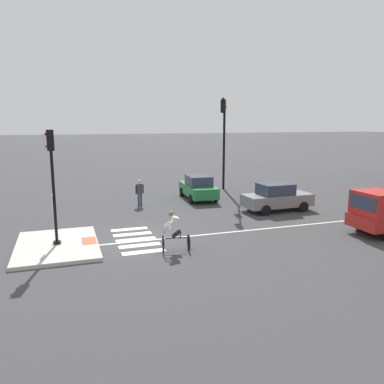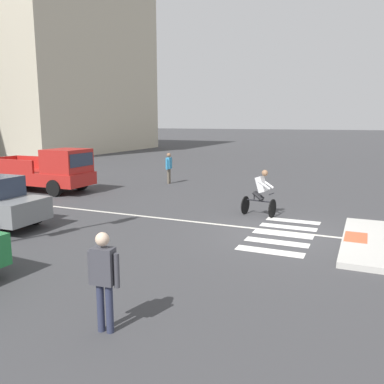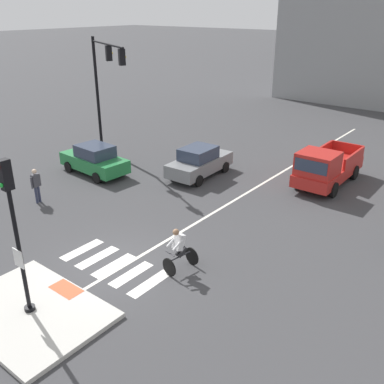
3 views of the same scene
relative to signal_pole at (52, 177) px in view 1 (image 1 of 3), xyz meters
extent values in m
plane|color=#3D3D3F|center=(0.00, 3.34, -3.01)|extent=(300.00, 300.00, 0.00)
cube|color=beige|center=(0.00, 0.01, -2.94)|extent=(4.70, 3.31, 0.15)
cube|color=#DB5B38|center=(0.00, 1.31, -2.86)|extent=(1.10, 0.60, 0.01)
cylinder|color=black|center=(0.00, 0.01, -2.80)|extent=(0.32, 0.32, 0.12)
cylinder|color=black|center=(0.00, 0.01, -0.84)|extent=(0.12, 0.12, 3.80)
cube|color=white|center=(0.00, -0.07, -1.03)|extent=(0.44, 0.03, 0.56)
cube|color=black|center=(0.00, 0.01, 1.47)|extent=(0.24, 0.28, 0.84)
sphere|color=red|center=(0.00, -0.15, 1.72)|extent=(0.12, 0.12, 0.12)
sphere|color=green|center=(0.00, -0.15, 1.22)|extent=(0.12, 0.12, 0.12)
cube|color=silver|center=(-1.77, 3.36, -3.01)|extent=(0.44, 1.80, 0.01)
cube|color=silver|center=(-0.88, 3.36, -3.01)|extent=(0.44, 1.80, 0.01)
cube|color=silver|center=(0.00, 3.36, -3.01)|extent=(0.44, 1.80, 0.01)
cube|color=silver|center=(0.88, 3.36, -3.01)|extent=(0.44, 1.80, 0.01)
cube|color=silver|center=(1.77, 3.36, -3.01)|extent=(0.44, 1.80, 0.01)
cube|color=silver|center=(0.29, 13.34, -3.01)|extent=(0.14, 28.00, 0.01)
cylinder|color=black|center=(-10.90, 12.30, 0.43)|extent=(0.18, 0.18, 6.89)
cylinder|color=black|center=(-8.45, 11.19, 3.63)|extent=(4.94, 2.32, 0.11)
cube|color=black|center=(-8.21, 11.08, 3.18)|extent=(0.36, 0.38, 0.80)
sphere|color=gold|center=(-8.14, 11.23, 3.18)|extent=(0.12, 0.12, 0.12)
cube|color=black|center=(-6.25, 10.19, 3.18)|extent=(0.36, 0.38, 0.80)
sphere|color=gold|center=(-6.18, 10.34, 3.18)|extent=(0.12, 0.12, 0.12)
cube|color=slate|center=(-2.99, 12.36, -2.36)|extent=(1.84, 4.16, 0.70)
cube|color=#2D384C|center=(-2.99, 12.21, -1.69)|extent=(1.55, 1.95, 0.64)
cylinder|color=black|center=(-3.87, 13.60, -2.71)|extent=(0.20, 0.61, 0.60)
cylinder|color=black|center=(-2.21, 13.66, -2.71)|extent=(0.20, 0.61, 0.60)
cylinder|color=black|center=(-3.78, 11.06, -2.71)|extent=(0.20, 0.61, 0.60)
cylinder|color=black|center=(-2.11, 11.12, -2.71)|extent=(0.20, 0.61, 0.60)
cube|color=#237A3D|center=(-7.75, 9.07, -2.36)|extent=(4.19, 1.92, 0.70)
cube|color=#2D384C|center=(-7.60, 9.06, -1.69)|extent=(1.98, 1.58, 0.64)
cylinder|color=black|center=(-9.07, 8.31, -2.71)|extent=(0.61, 0.21, 0.60)
cylinder|color=black|center=(-8.97, 9.97, -2.71)|extent=(0.61, 0.21, 0.60)
cylinder|color=black|center=(-6.53, 8.17, -2.71)|extent=(0.61, 0.21, 0.60)
cylinder|color=black|center=(-6.44, 9.83, -2.71)|extent=(0.61, 0.21, 0.60)
cube|color=red|center=(2.90, 14.03, -1.48)|extent=(1.81, 1.71, 1.10)
cube|color=#2D384C|center=(2.91, 13.20, -1.40)|extent=(1.62, 0.09, 0.60)
cylinder|color=black|center=(1.99, 14.04, -2.63)|extent=(0.24, 0.76, 0.76)
cylinder|color=black|center=(1.96, 4.12, -2.68)|extent=(0.66, 0.14, 0.66)
cylinder|color=black|center=(2.13, 5.16, -2.68)|extent=(0.66, 0.14, 0.66)
cylinder|color=black|center=(2.05, 4.64, -2.46)|extent=(0.19, 0.89, 0.05)
cylinder|color=black|center=(2.08, 4.82, -2.28)|extent=(0.04, 0.04, 0.30)
cylinder|color=black|center=(1.97, 4.17, -2.16)|extent=(0.44, 0.11, 0.04)
cylinder|color=black|center=(2.13, 4.65, -2.28)|extent=(0.18, 0.41, 0.33)
cylinder|color=black|center=(1.97, 4.67, -2.28)|extent=(0.18, 0.41, 0.33)
cube|color=silver|center=(2.03, 4.56, -1.85)|extent=(0.40, 0.43, 0.60)
sphere|color=#936B4C|center=(2.01, 4.44, -1.44)|extent=(0.22, 0.22, 0.22)
cylinder|color=silver|center=(2.16, 4.36, -1.85)|extent=(0.15, 0.46, 0.31)
cylinder|color=silver|center=(1.85, 4.41, -1.85)|extent=(0.15, 0.46, 0.31)
cylinder|color=#2D334C|center=(-6.83, 4.80, -2.60)|extent=(0.12, 0.12, 0.82)
cylinder|color=#2D334C|center=(-6.85, 4.96, -2.60)|extent=(0.12, 0.12, 0.82)
cube|color=#3F3F47|center=(-6.84, 4.88, -1.89)|extent=(0.26, 0.38, 0.60)
cylinder|color=#3F3F47|center=(-6.82, 4.65, -1.94)|extent=(0.09, 0.09, 0.56)
cylinder|color=#3F3F47|center=(-6.87, 5.11, -1.94)|extent=(0.09, 0.09, 0.56)
sphere|color=beige|center=(-6.84, 4.88, -1.45)|extent=(0.22, 0.22, 0.22)
camera|label=1|loc=(16.57, 0.43, 2.21)|focal=36.02mm
camera|label=2|loc=(-11.76, 1.19, 0.37)|focal=37.32mm
camera|label=3|loc=(10.35, -5.29, 5.53)|focal=40.63mm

